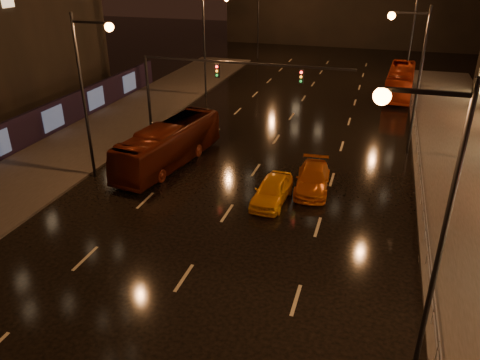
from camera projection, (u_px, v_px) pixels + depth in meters
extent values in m
plane|color=black|center=(270.00, 148.00, 34.35)|extent=(140.00, 140.00, 0.00)
cube|color=#38332D|center=(71.00, 152.00, 33.57)|extent=(7.00, 70.00, 0.15)
cylinder|color=black|center=(149.00, 97.00, 35.54)|extent=(0.22, 0.22, 6.20)
cube|color=black|center=(244.00, 63.00, 32.23)|extent=(15.20, 0.14, 0.14)
cube|color=black|center=(217.00, 71.00, 33.04)|extent=(0.32, 0.18, 0.95)
cube|color=black|center=(301.00, 76.00, 31.46)|extent=(0.32, 0.18, 0.95)
sphere|color=#FF1E19|center=(217.00, 67.00, 32.81)|extent=(0.18, 0.18, 0.18)
cylinder|color=black|center=(442.00, 241.00, 14.14)|extent=(0.18, 0.18, 10.00)
cube|color=black|center=(426.00, 92.00, 12.50)|extent=(2.40, 0.12, 0.12)
sphere|color=orange|center=(382.00, 96.00, 12.88)|extent=(0.50, 0.50, 0.50)
cylinder|color=#99999E|center=(410.00, 76.00, 52.05)|extent=(0.04, 0.04, 1.00)
cube|color=#99999E|center=(420.00, 161.00, 29.45)|extent=(0.05, 56.00, 0.05)
cube|color=#99999E|center=(419.00, 167.00, 29.63)|extent=(0.05, 56.00, 0.05)
imported|color=#4C160A|center=(169.00, 145.00, 31.20)|extent=(3.75, 10.35, 2.82)
imported|color=#AC2E11|center=(400.00, 81.00, 46.90)|extent=(2.95, 10.30, 2.84)
imported|color=#F4A317|center=(272.00, 190.00, 26.60)|extent=(1.92, 4.35, 1.46)
imported|color=#C75D12|center=(313.00, 179.00, 28.07)|extent=(2.26, 4.84, 1.37)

